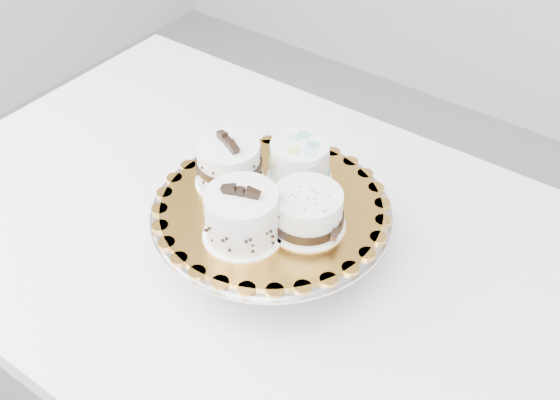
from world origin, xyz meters
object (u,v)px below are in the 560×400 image
Objects in this scene: cake_swirl at (242,216)px; cake_banded at (229,165)px; table at (254,263)px; cake_stand at (272,223)px; cake_board at (271,207)px; cake_ribbon at (308,211)px; cake_dots at (300,161)px.

cake_swirl reaches higher than cake_banded.
table is 0.25m from cake_swirl.
cake_swirl is at bearing -85.74° from cake_stand.
cake_ribbon reaches higher than cake_board.
table is at bearing 53.95° from cake_banded.
cake_banded is 0.11m from cake_dots.
cake_swirl reaches higher than cake_stand.
table is 0.22m from cake_banded.
cake_board is 0.09m from cake_swirl.
cake_banded reaches higher than cake_stand.
cake_board is 0.08m from cake_ribbon.
cake_stand is 2.73× the size of cake_swirl.
cake_swirl is at bearing -85.74° from cake_board.
cake_ribbon is at bearing 27.57° from cake_swirl.
table is 9.63× the size of cake_banded.
cake_ribbon reaches higher than table.
cake_dots reaches higher than table.
cake_banded is (-0.09, 0.01, 0.07)m from cake_stand.
cake_stand reaches higher than table.
cake_stand is (0.06, -0.02, 0.14)m from table.
cake_dots is (-0.01, 0.15, -0.00)m from cake_swirl.
cake_ribbon is (0.06, 0.07, -0.01)m from cake_swirl.
cake_board reaches higher than cake_stand.
cake_ribbon is (0.13, -0.03, 0.21)m from table.
cake_banded is at bearing -149.06° from table.
cake_banded reaches higher than cake_board.
cake_ribbon is at bearing -3.69° from cake_stand.
cake_stand is at bearing 18.20° from cake_banded.
cake_board is 2.65× the size of cake_banded.
cake_board is at bearing 18.20° from cake_banded.
cake_banded reaches higher than table.
cake_swirl reaches higher than cake_dots.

